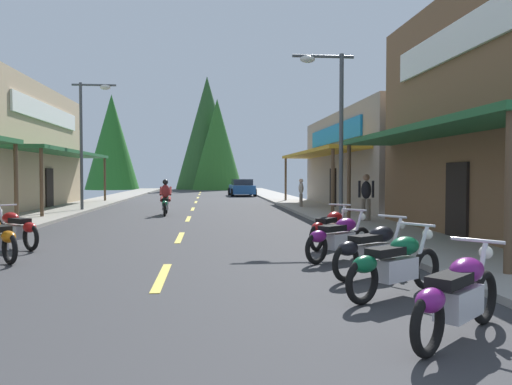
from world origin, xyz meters
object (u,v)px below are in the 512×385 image
object	(u,v)px
motorcycle_parked_right_2	(373,248)
parked_car_curbside	(242,188)
motorcycle_parked_right_3	(339,237)
rider_cruising_lead	(165,200)
motorcycle_parked_right_4	(330,227)
pedestrian_browsing	(301,191)
streetlamp_left	(88,128)
streetlamp_right	(332,114)
motorcycle_parked_right_0	(458,295)
pedestrian_by_shop	(366,195)
motorcycle_parked_left_4	(15,228)
motorcycle_parked_right_1	(395,263)

from	to	relation	value
motorcycle_parked_right_2	parked_car_curbside	world-z (taller)	parked_car_curbside
motorcycle_parked_right_3	rider_cruising_lead	world-z (taller)	rider_cruising_lead
motorcycle_parked_right_4	pedestrian_browsing	bearing A→B (deg)	32.22
streetlamp_left	motorcycle_parked_right_4	bearing A→B (deg)	-55.12
motorcycle_parked_right_3	parked_car_curbside	bearing A→B (deg)	52.45
rider_cruising_lead	pedestrian_browsing	distance (m)	7.47
streetlamp_right	motorcycle_parked_right_3	xyz separation A→B (m)	(-1.36, -6.04, -3.29)
parked_car_curbside	rider_cruising_lead	bearing A→B (deg)	164.20
motorcycle_parked_right_2	pedestrian_browsing	xyz separation A→B (m)	(1.93, 16.95, 0.41)
motorcycle_parked_right_0	pedestrian_browsing	distance (m)	20.38
motorcycle_parked_right_0	pedestrian_browsing	size ratio (longest dim) A/B	1.08
motorcycle_parked_right_4	motorcycle_parked_right_2	bearing A→B (deg)	-141.64
streetlamp_left	motorcycle_parked_right_3	xyz separation A→B (m)	(8.38, -14.13, -3.49)
motorcycle_parked_right_0	motorcycle_parked_right_2	bearing A→B (deg)	46.15
pedestrian_by_shop	parked_car_curbside	distance (m)	23.97
motorcycle_parked_right_3	pedestrian_by_shop	xyz separation A→B (m)	(2.96, 7.32, 0.56)
motorcycle_parked_right_0	pedestrian_by_shop	distance (m)	12.67
motorcycle_parked_right_0	motorcycle_parked_right_4	size ratio (longest dim) A/B	0.99
motorcycle_parked_right_3	pedestrian_by_shop	size ratio (longest dim) A/B	0.98
motorcycle_parked_right_0	motorcycle_parked_right_4	xyz separation A→B (m)	(0.30, 6.73, 0.00)
streetlamp_left	motorcycle_parked_right_4	size ratio (longest dim) A/B	3.58
motorcycle_parked_right_0	rider_cruising_lead	world-z (taller)	rider_cruising_lead
streetlamp_left	motorcycle_parked_right_0	world-z (taller)	streetlamp_left
motorcycle_parked_right_2	pedestrian_browsing	bearing A→B (deg)	49.93
motorcycle_parked_right_2	motorcycle_parked_right_4	size ratio (longest dim) A/B	1.08
motorcycle_parked_right_4	pedestrian_by_shop	bearing A→B (deg)	14.05
motorcycle_parked_left_4	rider_cruising_lead	world-z (taller)	rider_cruising_lead
streetlamp_left	streetlamp_right	size ratio (longest dim) A/B	1.06
motorcycle_parked_right_2	rider_cruising_lead	xyz separation A→B (m)	(-4.73, 13.58, 0.17)
motorcycle_parked_left_4	pedestrian_browsing	distance (m)	16.01
streetlamp_left	motorcycle_parked_right_2	distance (m)	18.29
rider_cruising_lead	pedestrian_browsing	xyz separation A→B (m)	(6.66, 3.37, 0.24)
motorcycle_parked_right_3	motorcycle_parked_right_4	size ratio (longest dim) A/B	1.03
motorcycle_parked_right_0	motorcycle_parked_right_3	xyz separation A→B (m)	(0.04, 4.98, 0.00)
motorcycle_parked_right_1	motorcycle_parked_right_3	distance (m)	3.10
motorcycle_parked_right_0	rider_cruising_lead	bearing A→B (deg)	64.64
pedestrian_by_shop	parked_car_curbside	bearing A→B (deg)	26.57
motorcycle_parked_left_4	parked_car_curbside	size ratio (longest dim) A/B	0.37
motorcycle_parked_left_4	motorcycle_parked_right_2	bearing A→B (deg)	-164.92
motorcycle_parked_right_2	pedestrian_browsing	size ratio (longest dim) A/B	1.17
streetlamp_right	pedestrian_browsing	world-z (taller)	streetlamp_right
motorcycle_parked_left_4	rider_cruising_lead	size ratio (longest dim) A/B	0.76
rider_cruising_lead	pedestrian_by_shop	bearing A→B (deg)	-123.57
streetlamp_left	rider_cruising_lead	bearing A→B (deg)	-30.19
motorcycle_parked_right_1	parked_car_curbside	distance (m)	34.21
pedestrian_browsing	streetlamp_right	bearing A→B (deg)	-93.68
motorcycle_parked_right_0	pedestrian_browsing	world-z (taller)	pedestrian_browsing
pedestrian_browsing	motorcycle_parked_right_2	bearing A→B (deg)	-95.66
motorcycle_parked_right_0	pedestrian_browsing	xyz separation A→B (m)	(2.13, 20.26, 0.41)
parked_car_curbside	streetlamp_left	bearing A→B (deg)	151.35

